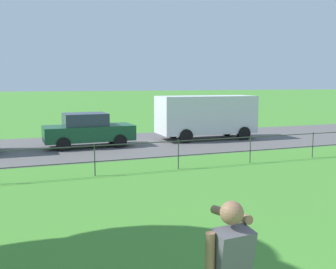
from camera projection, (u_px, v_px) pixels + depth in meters
street_strip at (71, 147)px, 17.85m from camera, size 80.00×7.71×0.01m
park_fence at (95, 155)px, 12.29m from camera, size 28.31×0.04×1.00m
car_dark_green_left at (88, 130)px, 17.95m from camera, size 4.03×1.86×1.54m
panel_van_right at (206, 115)px, 20.39m from camera, size 5.05×2.20×2.24m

